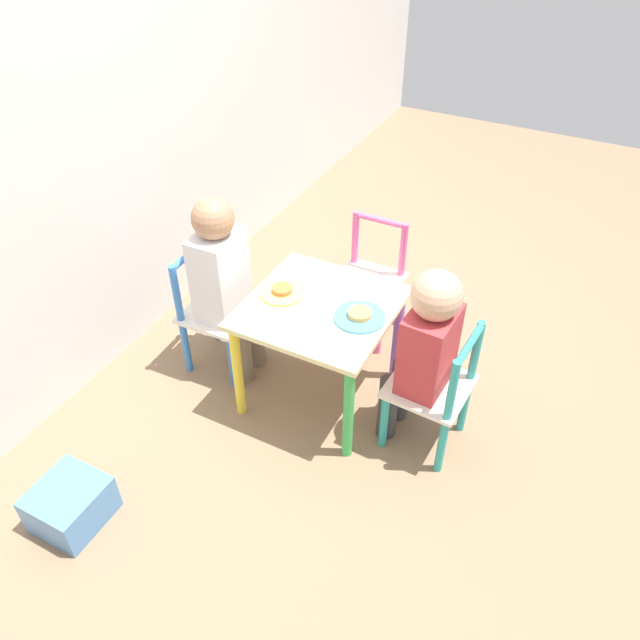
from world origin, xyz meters
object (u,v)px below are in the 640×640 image
object	(u,v)px
plate_front	(360,316)
chair_teal	(435,391)
child_back	(224,276)
plate_back	(282,292)
kids_table	(320,322)
chair_blue	(215,313)
chair_pink	(369,281)
storage_bin	(70,504)
child_front	(424,345)

from	to	relation	value
plate_front	chair_teal	bearing A→B (deg)	-95.29
child_back	plate_back	size ratio (longest dim) A/B	4.71
plate_back	chair_teal	bearing A→B (deg)	-92.65
chair_teal	plate_front	distance (m)	0.36
chair_teal	plate_front	world-z (taller)	chair_teal
kids_table	chair_blue	bearing A→B (deg)	91.96
kids_table	chair_blue	world-z (taller)	chair_blue
chair_pink	chair_blue	bearing A→B (deg)	-134.18
storage_bin	chair_blue	bearing A→B (deg)	0.58
chair_teal	child_back	distance (m)	0.86
plate_back	chair_pink	bearing A→B (deg)	-18.11
child_back	storage_bin	world-z (taller)	child_back
child_back	storage_bin	xyz separation A→B (m)	(-0.84, 0.05, -0.37)
chair_blue	storage_bin	size ratio (longest dim) A/B	2.32
kids_table	child_front	distance (m)	0.40
child_back	plate_front	xyz separation A→B (m)	(0.01, -0.54, 0.00)
kids_table	plate_back	size ratio (longest dim) A/B	3.17
chair_blue	plate_front	bearing A→B (deg)	-90.49
kids_table	plate_front	distance (m)	0.17
child_back	child_front	world-z (taller)	child_back
kids_table	child_back	size ratio (longest dim) A/B	0.67
chair_teal	storage_bin	xyz separation A→B (m)	(-0.82, 0.89, -0.17)
child_back	plate_back	world-z (taller)	child_back
child_front	storage_bin	size ratio (longest dim) A/B	3.28
plate_back	plate_front	world-z (taller)	same
child_back	plate_back	bearing A→B (deg)	-88.78
child_front	plate_front	distance (m)	0.24
chair_pink	kids_table	bearing A→B (deg)	-90.00
child_front	plate_front	xyz separation A→B (m)	(0.02, 0.24, 0.01)
chair_teal	chair_pink	bearing A→B (deg)	-133.07
plate_front	kids_table	bearing A→B (deg)	90.00
child_front	plate_back	size ratio (longest dim) A/B	4.48
kids_table	chair_teal	size ratio (longest dim) A/B	1.00
chair_blue	plate_front	xyz separation A→B (m)	(0.02, -0.60, 0.19)
chair_teal	child_back	size ratio (longest dim) A/B	0.67
storage_bin	child_back	bearing A→B (deg)	-3.55
plate_back	plate_front	xyz separation A→B (m)	(-0.00, -0.30, 0.00)
chair_teal	child_back	xyz separation A→B (m)	(0.01, 0.84, 0.19)
kids_table	chair_blue	distance (m)	0.46
child_front	plate_back	xyz separation A→B (m)	(0.02, 0.54, 0.01)
chair_blue	plate_back	xyz separation A→B (m)	(0.02, -0.30, 0.19)
child_back	plate_front	size ratio (longest dim) A/B	4.23
kids_table	chair_teal	world-z (taller)	chair_teal
plate_front	plate_back	bearing A→B (deg)	90.00
storage_bin	chair_teal	bearing A→B (deg)	-47.31
kids_table	child_back	bearing A→B (deg)	91.96
chair_blue	plate_front	distance (m)	0.63
chair_blue	chair_pink	size ratio (longest dim) A/B	1.00
plate_front	chair_pink	bearing A→B (deg)	18.70
plate_front	child_front	bearing A→B (deg)	-95.74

